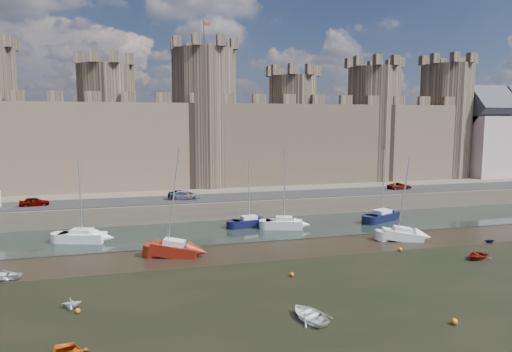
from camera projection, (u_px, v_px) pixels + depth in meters
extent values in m
plane|color=black|center=(279.00, 308.00, 33.44)|extent=(160.00, 160.00, 0.00)
cube|color=black|center=(309.00, 347.00, 27.69)|extent=(70.00, 34.00, 0.01)
cube|color=black|center=(220.00, 231.00, 56.45)|extent=(160.00, 12.00, 0.08)
cube|color=#4C443A|center=(187.00, 183.00, 90.83)|extent=(160.00, 60.00, 2.50)
cube|color=black|center=(207.00, 198.00, 65.74)|extent=(160.00, 7.00, 0.10)
cube|color=#42382B|center=(194.00, 145.00, 78.32)|extent=(100.00, 9.00, 14.00)
cylinder|color=#42382B|center=(108.00, 128.00, 74.38)|extent=(9.00, 9.00, 20.00)
cylinder|color=#42382B|center=(205.00, 119.00, 78.29)|extent=(11.00, 11.00, 23.00)
cylinder|color=black|center=(204.00, 35.00, 76.59)|extent=(0.10, 0.10, 5.00)
cube|color=#9B2D14|center=(207.00, 24.00, 76.50)|extent=(1.00, 0.03, 0.60)
cylinder|color=#42382B|center=(293.00, 130.00, 82.63)|extent=(9.00, 9.00, 19.00)
cylinder|color=#42382B|center=(372.00, 124.00, 86.60)|extent=(10.00, 10.00, 21.00)
cylinder|color=#42382B|center=(445.00, 121.00, 90.63)|extent=(10.00, 10.00, 22.00)
cube|color=#C3A7AA|center=(484.00, 146.00, 91.37)|extent=(8.50, 9.00, 12.00)
cube|color=#38383F|center=(487.00, 108.00, 90.45)|extent=(8.50, 9.05, 9.05)
imported|color=gray|center=(34.00, 202.00, 59.59)|extent=(3.77, 1.94, 1.23)
imported|color=gray|center=(182.00, 195.00, 65.14)|extent=(4.02, 2.48, 1.25)
imported|color=gray|center=(185.00, 195.00, 64.53)|extent=(4.64, 2.65, 1.27)
imported|color=gray|center=(400.00, 186.00, 74.36)|extent=(4.11, 2.12, 1.11)
cube|color=silver|center=(82.00, 237.00, 51.31)|extent=(5.45, 3.39, 1.04)
cube|color=silver|center=(82.00, 231.00, 51.22)|extent=(2.57, 1.99, 0.47)
cylinder|color=silver|center=(80.00, 196.00, 50.73)|extent=(0.14, 0.14, 8.49)
cube|color=black|center=(249.00, 223.00, 58.80)|extent=(4.69, 2.44, 0.97)
cube|color=silver|center=(249.00, 217.00, 58.72)|extent=(2.15, 1.52, 0.44)
cylinder|color=silver|center=(249.00, 189.00, 58.26)|extent=(0.14, 0.14, 7.97)
cube|color=silver|center=(284.00, 225.00, 57.60)|extent=(4.93, 3.08, 1.08)
cube|color=silver|center=(284.00, 218.00, 57.51)|extent=(2.33, 1.81, 0.49)
cylinder|color=silver|center=(284.00, 186.00, 57.00)|extent=(0.14, 0.14, 8.85)
cube|color=black|center=(382.00, 217.00, 62.26)|extent=(5.94, 4.29, 1.06)
cube|color=silver|center=(382.00, 211.00, 62.16)|extent=(2.87, 2.41, 0.48)
cylinder|color=silver|center=(383.00, 182.00, 61.67)|extent=(0.14, 0.14, 8.66)
cube|color=maroon|center=(175.00, 251.00, 46.07)|extent=(5.05, 3.23, 1.20)
cube|color=silver|center=(174.00, 242.00, 45.96)|extent=(2.39, 1.88, 0.55)
cylinder|color=silver|center=(173.00, 197.00, 45.40)|extent=(0.14, 0.14, 9.82)
cube|color=silver|center=(402.00, 236.00, 52.30)|extent=(4.85, 3.12, 1.06)
cube|color=silver|center=(403.00, 229.00, 52.21)|extent=(2.30, 1.81, 0.48)
cylinder|color=silver|center=(404.00, 194.00, 51.71)|extent=(0.14, 0.14, 8.70)
imported|color=silver|center=(310.00, 315.00, 31.48)|extent=(3.16, 3.83, 0.69)
imported|color=silver|center=(72.00, 303.00, 33.41)|extent=(1.54, 1.37, 0.75)
imported|color=maroon|center=(477.00, 256.00, 45.33)|extent=(3.46, 3.00, 0.60)
imported|color=white|center=(1.00, 276.00, 39.42)|extent=(3.73, 2.97, 0.69)
imported|color=black|center=(490.00, 240.00, 51.21)|extent=(1.35, 1.25, 0.59)
sphere|color=#FF5F0B|center=(78.00, 311.00, 32.54)|extent=(0.37, 0.37, 0.37)
sphere|color=#F9420B|center=(292.00, 274.00, 40.22)|extent=(0.38, 0.38, 0.38)
sphere|color=orange|center=(454.00, 322.00, 30.73)|extent=(0.43, 0.43, 0.43)
sphere|color=#FF680B|center=(400.00, 249.00, 47.94)|extent=(0.42, 0.42, 0.42)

